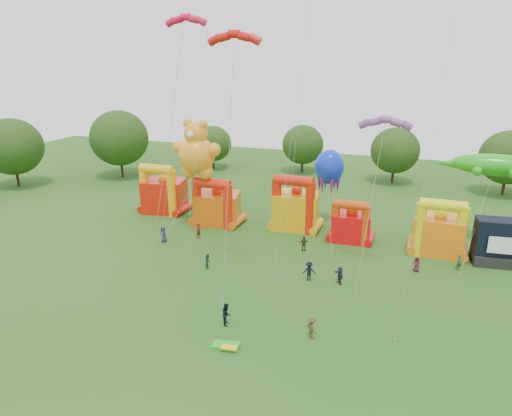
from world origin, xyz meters
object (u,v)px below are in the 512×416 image
(bouncy_castle_2, at_px, (296,208))
(spectator_0, at_px, (163,234))
(bouncy_castle_0, at_px, (163,193))
(teddy_bear_kite, at_px, (191,171))
(spectator_4, at_px, (304,244))
(octopus_kite, at_px, (330,201))
(gecko_kite, at_px, (481,208))

(bouncy_castle_2, bearing_deg, spectator_0, -143.84)
(bouncy_castle_0, bearing_deg, teddy_bear_kite, -32.35)
(bouncy_castle_2, xyz_separation_m, spectator_4, (2.87, -6.73, -1.83))
(bouncy_castle_0, bearing_deg, spectator_0, -59.45)
(octopus_kite, bearing_deg, gecko_kite, -4.22)
(bouncy_castle_0, distance_m, spectator_4, 23.17)
(spectator_0, bearing_deg, gecko_kite, 17.56)
(spectator_0, bearing_deg, bouncy_castle_2, 39.46)
(bouncy_castle_2, height_order, spectator_0, bouncy_castle_2)
(gecko_kite, bearing_deg, octopus_kite, 175.78)
(gecko_kite, height_order, octopus_kite, gecko_kite)
(bouncy_castle_2, distance_m, gecko_kite, 21.00)
(bouncy_castle_0, relative_size, octopus_kite, 0.61)
(teddy_bear_kite, relative_size, gecko_kite, 1.15)
(bouncy_castle_0, height_order, spectator_4, bouncy_castle_0)
(bouncy_castle_0, height_order, spectator_0, bouncy_castle_0)
(bouncy_castle_0, xyz_separation_m, spectator_0, (5.83, -9.88, -1.73))
(bouncy_castle_0, relative_size, teddy_bear_kite, 0.51)
(teddy_bear_kite, xyz_separation_m, gecko_kite, (33.09, 3.17, -1.97))
(bouncy_castle_0, height_order, gecko_kite, gecko_kite)
(bouncy_castle_2, distance_m, teddy_bear_kite, 13.83)
(teddy_bear_kite, bearing_deg, bouncy_castle_2, 19.06)
(teddy_bear_kite, distance_m, octopus_kite, 17.43)
(bouncy_castle_0, xyz_separation_m, teddy_bear_kite, (6.89, -4.36, 4.73))
(teddy_bear_kite, xyz_separation_m, octopus_kite, (16.53, 4.39, -3.37))
(bouncy_castle_2, xyz_separation_m, teddy_bear_kite, (-12.30, -4.25, 4.69))
(bouncy_castle_2, bearing_deg, octopus_kite, 1.87)
(octopus_kite, height_order, spectator_0, octopus_kite)
(bouncy_castle_0, height_order, bouncy_castle_2, bouncy_castle_2)
(octopus_kite, relative_size, spectator_4, 6.50)
(spectator_4, bearing_deg, bouncy_castle_0, -46.29)
(teddy_bear_kite, relative_size, octopus_kite, 1.19)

